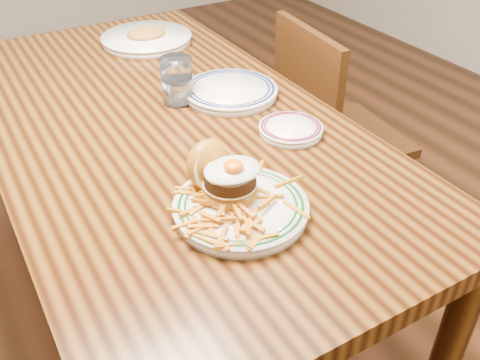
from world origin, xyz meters
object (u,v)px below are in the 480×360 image
main_plate (236,196)px  table (164,147)px  chair_right (329,132)px  side_plate (291,129)px

main_plate → table: bearing=77.0°
table → chair_right: chair_right is taller
table → main_plate: (-0.03, -0.43, 0.12)m
chair_right → side_plate: (-0.43, -0.35, 0.31)m
side_plate → main_plate: bearing=-124.1°
main_plate → chair_right: bearing=28.1°
table → main_plate: 0.45m
chair_right → main_plate: main_plate is taller
main_plate → side_plate: main_plate is taller
table → chair_right: bearing=9.3°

